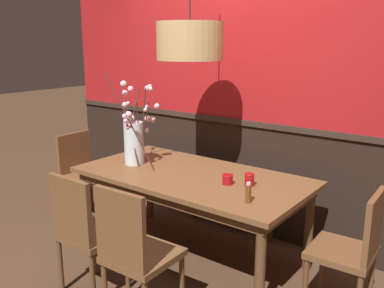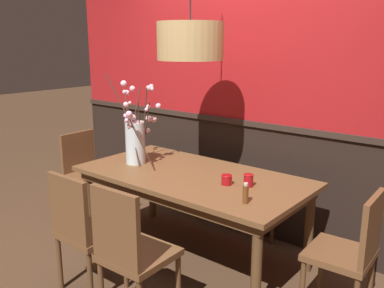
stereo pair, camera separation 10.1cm
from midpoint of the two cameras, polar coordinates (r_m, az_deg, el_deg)
ground_plane at (r=3.75m, az=-0.80°, el=-14.86°), size 24.00×24.00×0.00m
back_wall at (r=3.96m, az=6.32°, el=8.35°), size 4.44×0.14×2.87m
dining_table at (r=3.48m, az=-0.84°, el=-5.31°), size 1.90×0.98×0.74m
chair_near_side_right at (r=2.74m, az=-8.85°, el=-14.02°), size 0.42×0.44×0.96m
chair_far_side_right at (r=4.11m, az=9.57°, el=-4.42°), size 0.45×0.43×0.95m
chair_near_side_left at (r=3.13m, az=-15.32°, el=-11.02°), size 0.42×0.38×0.91m
chair_far_side_left at (r=4.37m, az=3.72°, el=-3.33°), size 0.45×0.44×0.89m
chair_head_east_end at (r=2.98m, az=19.99°, el=-12.96°), size 0.42×0.42×0.89m
chair_head_west_end at (r=4.45m, az=-15.12°, el=-3.52°), size 0.43×0.43×0.89m
vase_with_blossoms at (r=3.73m, az=-8.56°, el=0.60°), size 0.45×0.51×0.80m
candle_holder_nearer_center at (r=3.21m, az=3.93°, el=-4.78°), size 0.08×0.08×0.08m
candle_holder_nearer_edge at (r=3.19m, az=6.86°, el=-4.80°), size 0.08×0.08×0.10m
condiment_bottle at (r=2.86m, az=6.59°, el=-6.60°), size 0.04×0.04×0.14m
pendant_lamp at (r=3.41m, az=-1.16°, el=13.72°), size 0.53×0.53×1.22m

